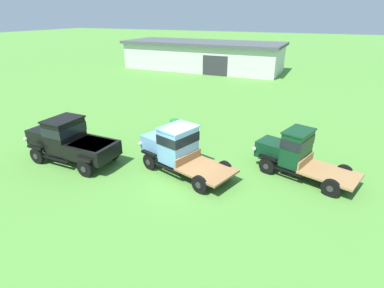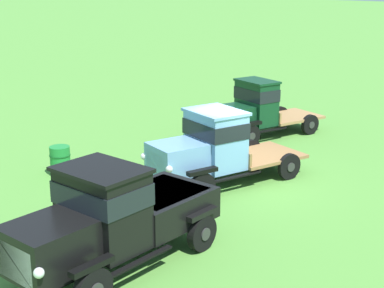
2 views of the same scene
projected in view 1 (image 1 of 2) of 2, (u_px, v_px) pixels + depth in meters
The scene contains 6 objects.
ground_plane at pixel (188, 177), 14.33m from camera, with size 240.00×240.00×0.00m, color #518E38.
farm_shed at pixel (203, 55), 40.99m from camera, with size 21.49×7.96×3.71m.
vintage_truck_foreground_near at pixel (70, 140), 15.41m from camera, with size 5.13×2.27×2.31m.
vintage_truck_second_in_line at pixel (176, 147), 14.59m from camera, with size 5.37×3.22×2.28m.
vintage_truck_midrow_center at pixel (294, 152), 14.26m from camera, with size 5.08×3.07×2.23m.
oil_drum_beside_row at pixel (175, 127), 19.27m from camera, with size 0.66×0.66×0.93m.
Camera 1 is at (5.35, -11.30, 7.17)m, focal length 28.00 mm.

